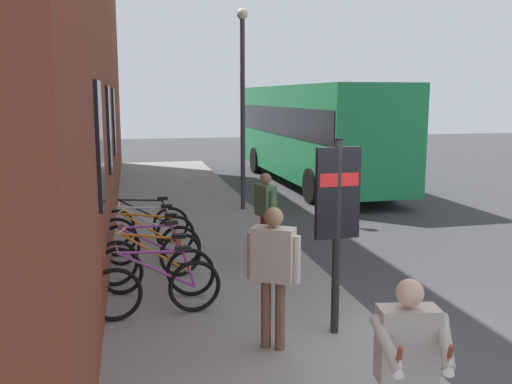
{
  "coord_description": "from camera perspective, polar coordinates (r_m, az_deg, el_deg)",
  "views": [
    {
      "loc": [
        -5.42,
        3.09,
        3.01
      ],
      "look_at": [
        3.02,
        1.23,
        1.55
      ],
      "focal_mm": 39.84,
      "sensor_mm": 36.0,
      "label": 1
    }
  ],
  "objects": [
    {
      "name": "pedestrian_by_facade",
      "position": [
        6.48,
        1.75,
        -7.19
      ],
      "size": [
        0.45,
        0.55,
        1.67
      ],
      "color": "brown",
      "rests_on": "sidewalk_pavement"
    },
    {
      "name": "bicycle_far_end",
      "position": [
        9.15,
        -10.63,
        -6.42
      ],
      "size": [
        0.62,
        1.72,
        0.97
      ],
      "color": "black",
      "rests_on": "sidewalk_pavement"
    },
    {
      "name": "bicycle_leaning_wall",
      "position": [
        10.62,
        -10.88,
        -4.17
      ],
      "size": [
        0.48,
        1.77,
        0.97
      ],
      "color": "black",
      "rests_on": "sidewalk_pavement"
    },
    {
      "name": "bicycle_nearest_sign",
      "position": [
        11.4,
        -11.14,
        -3.24
      ],
      "size": [
        0.48,
        1.77,
        0.97
      ],
      "color": "black",
      "rests_on": "sidewalk_pavement"
    },
    {
      "name": "bicycle_under_window",
      "position": [
        9.92,
        -10.54,
        -5.15
      ],
      "size": [
        0.64,
        1.72,
        0.97
      ],
      "color": "black",
      "rests_on": "sidewalk_pavement"
    },
    {
      "name": "pedestrian_near_bus",
      "position": [
        10.19,
        0.96,
        -1.41
      ],
      "size": [
        0.57,
        0.33,
        1.54
      ],
      "color": "maroon",
      "rests_on": "sidewalk_pavement"
    },
    {
      "name": "bicycle_by_door",
      "position": [
        7.7,
        -9.99,
        -9.49
      ],
      "size": [
        0.48,
        1.77,
        0.97
      ],
      "color": "black",
      "rests_on": "sidewalk_pavement"
    },
    {
      "name": "city_bus",
      "position": [
        19.54,
        5.77,
        6.36
      ],
      "size": [
        10.55,
        2.82,
        3.35
      ],
      "color": "#1E8C4C",
      "rests_on": "ground"
    },
    {
      "name": "street_lamp",
      "position": [
        14.46,
        -1.35,
        9.99
      ],
      "size": [
        0.28,
        0.28,
        5.02
      ],
      "color": "#333338",
      "rests_on": "sidewalk_pavement"
    },
    {
      "name": "transit_info_sign",
      "position": [
        6.84,
        8.17,
        -1.36
      ],
      "size": [
        0.12,
        0.55,
        2.4
      ],
      "color": "black",
      "rests_on": "sidewalk_pavement"
    },
    {
      "name": "station_facade",
      "position": [
        14.56,
        -15.84,
        17.05
      ],
      "size": [
        22.0,
        0.65,
        9.97
      ],
      "color": "brown",
      "rests_on": "ground"
    },
    {
      "name": "sidewalk_pavement",
      "position": [
        13.8,
        -6.6,
        -2.79
      ],
      "size": [
        24.0,
        3.5,
        0.12
      ],
      "primitive_type": "cube",
      "color": "gray",
      "rests_on": "ground"
    },
    {
      "name": "ground",
      "position": [
        12.49,
        7.07,
        -4.4
      ],
      "size": [
        60.0,
        60.0,
        0.0
      ],
      "primitive_type": "plane",
      "color": "#38383A"
    },
    {
      "name": "bicycle_beside_lamp",
      "position": [
        8.48,
        -10.07,
        -7.68
      ],
      "size": [
        0.63,
        1.72,
        0.97
      ],
      "color": "black",
      "rests_on": "sidewalk_pavement"
    },
    {
      "name": "tourist_with_hotdogs",
      "position": [
        4.55,
        15.0,
        -15.71
      ],
      "size": [
        0.59,
        0.6,
        1.56
      ],
      "color": "#B2A599",
      "rests_on": "sidewalk_pavement"
    }
  ]
}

